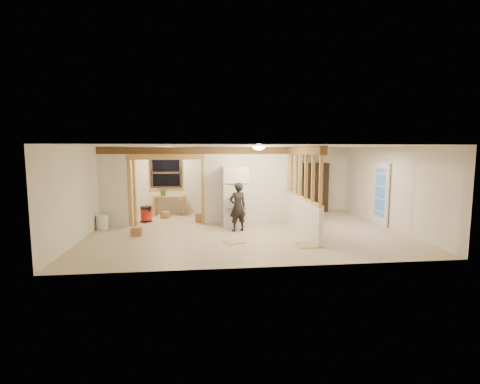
{
  "coord_description": "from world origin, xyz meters",
  "views": [
    {
      "loc": [
        -1.3,
        -10.04,
        2.37
      ],
      "look_at": [
        -0.12,
        0.4,
        1.12
      ],
      "focal_mm": 26.0,
      "sensor_mm": 36.0,
      "label": 1
    }
  ],
  "objects": [
    {
      "name": "pony_wall",
      "position": [
        1.6,
        -0.4,
        0.5
      ],
      "size": [
        0.12,
        3.2,
        1.0
      ],
      "primitive_type": "cube",
      "color": "white",
      "rests_on": "floor"
    },
    {
      "name": "window_back",
      "position": [
        -2.6,
        3.17,
        1.55
      ],
      "size": [
        1.12,
        0.1,
        1.1
      ],
      "primitive_type": "cube",
      "color": "black",
      "rests_on": "wall_back"
    },
    {
      "name": "header_beam_right",
      "position": [
        1.6,
        -0.4,
        2.38
      ],
      "size": [
        0.18,
        3.3,
        0.22
      ],
      "primitive_type": "cube",
      "color": "brown",
      "rests_on": "ceiling"
    },
    {
      "name": "bookshelf",
      "position": [
        3.14,
        3.02,
        0.95
      ],
      "size": [
        0.95,
        0.32,
        1.9
      ],
      "primitive_type": "cube",
      "color": "black",
      "rests_on": "floor"
    },
    {
      "name": "work_table",
      "position": [
        -2.48,
        2.91,
        0.37
      ],
      "size": [
        1.27,
        0.82,
        0.74
      ],
      "primitive_type": "cube",
      "rotation": [
        0.0,
        0.0,
        -0.21
      ],
      "color": "tan",
      "rests_on": "floor"
    },
    {
      "name": "box_util_b",
      "position": [
        -2.58,
        2.26,
        0.12
      ],
      "size": [
        0.34,
        0.34,
        0.24
      ],
      "primitive_type": "cube",
      "rotation": [
        0.0,
        0.0,
        -0.42
      ],
      "color": "#A78051",
      "rests_on": "floor"
    },
    {
      "name": "bucket",
      "position": [
        -4.3,
        0.72,
        0.22
      ],
      "size": [
        0.44,
        0.44,
        0.44
      ],
      "primitive_type": "cylinder",
      "rotation": [
        0.0,
        0.0,
        -0.33
      ],
      "color": "white",
      "rests_on": "floor"
    },
    {
      "name": "wall_front",
      "position": [
        0.0,
        -3.25,
        1.25
      ],
      "size": [
        9.0,
        0.01,
        2.5
      ],
      "primitive_type": "cube",
      "color": "silver",
      "rests_on": "floor"
    },
    {
      "name": "stud_partition",
      "position": [
        1.6,
        -0.4,
        1.66
      ],
      "size": [
        0.14,
        3.2,
        1.32
      ],
      "primitive_type": "cube",
      "color": "tan",
      "rests_on": "pony_wall"
    },
    {
      "name": "partition_center",
      "position": [
        0.2,
        1.2,
        1.25
      ],
      "size": [
        2.8,
        0.12,
        2.5
      ],
      "primitive_type": "cube",
      "color": "white",
      "rests_on": "floor"
    },
    {
      "name": "box_front",
      "position": [
        -3.11,
        -0.24,
        0.12
      ],
      "size": [
        0.31,
        0.25,
        0.24
      ],
      "primitive_type": "cube",
      "rotation": [
        0.0,
        0.0,
        -0.04
      ],
      "color": "#A78051",
      "rests_on": "floor"
    },
    {
      "name": "partition_left_stub",
      "position": [
        -4.05,
        1.2,
        1.25
      ],
      "size": [
        0.9,
        0.12,
        2.5
      ],
      "primitive_type": "cube",
      "color": "white",
      "rests_on": "floor"
    },
    {
      "name": "wall_right",
      "position": [
        4.5,
        0.0,
        1.25
      ],
      "size": [
        0.01,
        6.5,
        2.5
      ],
      "primitive_type": "cube",
      "color": "silver",
      "rests_on": "floor"
    },
    {
      "name": "ceiling_dome_util",
      "position": [
        -2.5,
        2.3,
        2.48
      ],
      "size": [
        0.32,
        0.32,
        0.14
      ],
      "primitive_type": "ellipsoid",
      "color": "#FFEABF",
      "rests_on": "ceiling"
    },
    {
      "name": "wall_left",
      "position": [
        -4.5,
        0.0,
        1.25
      ],
      "size": [
        0.01,
        6.5,
        2.5
      ],
      "primitive_type": "cube",
      "color": "silver",
      "rests_on": "floor"
    },
    {
      "name": "hanging_bulb",
      "position": [
        -2.0,
        1.6,
        2.18
      ],
      "size": [
        0.07,
        0.07,
        0.07
      ],
      "primitive_type": "ellipsoid",
      "color": "#FFD88C",
      "rests_on": "ceiling"
    },
    {
      "name": "refrigerator",
      "position": [
        -0.24,
        0.77,
        0.94
      ],
      "size": [
        0.77,
        0.75,
        1.87
      ],
      "primitive_type": "cube",
      "color": "silver",
      "rests_on": "floor"
    },
    {
      "name": "french_door",
      "position": [
        4.42,
        0.4,
        1.0
      ],
      "size": [
        0.12,
        0.86,
        2.0
      ],
      "primitive_type": "cube",
      "color": "white",
      "rests_on": "floor"
    },
    {
      "name": "ceiling_dome_main",
      "position": [
        0.3,
        -0.5,
        2.48
      ],
      "size": [
        0.36,
        0.36,
        0.16
      ],
      "primitive_type": "ellipsoid",
      "color": "#FFEABF",
      "rests_on": "ceiling"
    },
    {
      "name": "woman",
      "position": [
        -0.23,
        0.03,
        0.73
      ],
      "size": [
        0.62,
        0.51,
        1.45
      ],
      "primitive_type": "imported",
      "rotation": [
        0.0,
        0.0,
        3.49
      ],
      "color": "black",
      "rests_on": "floor"
    },
    {
      "name": "ceiling",
      "position": [
        0.0,
        0.0,
        2.5
      ],
      "size": [
        9.0,
        6.5,
        0.01
      ],
      "primitive_type": "cube",
      "color": "white"
    },
    {
      "name": "floor",
      "position": [
        0.0,
        0.0,
        -0.01
      ],
      "size": [
        9.0,
        6.5,
        0.01
      ],
      "primitive_type": "cube",
      "color": "#C8B094",
      "rests_on": "ground"
    },
    {
      "name": "box_util_a",
      "position": [
        -1.29,
        1.49,
        0.15
      ],
      "size": [
        0.43,
        0.41,
        0.29
      ],
      "primitive_type": "cube",
      "rotation": [
        0.0,
        0.0,
        -0.43
      ],
      "color": "#A78051",
      "rests_on": "floor"
    },
    {
      "name": "shop_vac",
      "position": [
        -3.15,
        1.72,
        0.27
      ],
      "size": [
        0.51,
        0.51,
        0.53
      ],
      "primitive_type": "cylinder",
      "rotation": [
        0.0,
        0.0,
        -0.31
      ],
      "color": "#A31916",
      "rests_on": "floor"
    },
    {
      "name": "floor_panel_near",
      "position": [
        1.4,
        -1.73,
        0.01
      ],
      "size": [
        0.61,
        0.61,
        0.02
      ],
      "primitive_type": "cube",
      "rotation": [
        0.0,
        0.0,
        -0.04
      ],
      "color": "tan",
      "rests_on": "floor"
    },
    {
      "name": "header_beam_back",
      "position": [
        -1.0,
        1.2,
        2.38
      ],
      "size": [
        7.0,
        0.18,
        0.22
      ],
      "primitive_type": "cube",
      "color": "brown",
      "rests_on": "ceiling"
    },
    {
      "name": "doorway_frame",
      "position": [
        -2.4,
        1.2,
        1.1
      ],
      "size": [
        2.46,
        0.14,
        2.2
      ],
      "primitive_type": "cube",
      "color": "tan",
      "rests_on": "floor"
    },
    {
      "name": "potted_plant",
      "position": [
        -2.67,
        2.82,
        0.93
      ],
      "size": [
        0.37,
        0.33,
        0.38
      ],
      "primitive_type": "imported",
      "rotation": [
        0.0,
        0.0,
        -0.1
      ],
      "color": "#336D2E",
      "rests_on": "work_table"
    },
    {
      "name": "wall_back",
      "position": [
        0.0,
        3.25,
        1.25
      ],
      "size": [
        9.0,
        0.01,
        2.5
      ],
      "primitive_type": "cube",
      "color": "silver",
      "rests_on": "floor"
    },
    {
      "name": "floor_panel_far",
      "position": [
        -0.45,
        -1.24,
        0.01
      ],
      "size": [
        0.61,
        0.54,
        0.02
      ],
      "primitive_type": "cube",
      "rotation": [
        0.0,
        0.0,
        0.3
      ],
      "color": "tan",
      "rests_on": "floor"
    }
  ]
}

